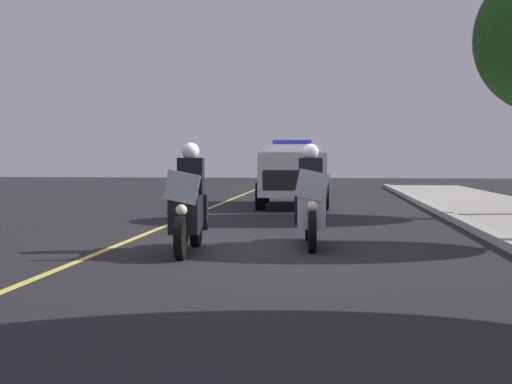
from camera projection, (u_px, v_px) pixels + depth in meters
The scene contains 6 objects.
ground_plane at pixel (255, 246), 10.89m from camera, with size 80.00×80.00×0.00m, color black.
curb_strip at pixel (512, 246), 10.42m from camera, with size 48.00×0.24×0.15m, color #B7B5AD.
lane_stripe_center at pixel (120, 244), 11.16m from camera, with size 48.00×0.12×0.01m, color #E0D14C.
police_motorcycle_lead_left at pixel (189, 208), 10.15m from camera, with size 2.14×0.61×1.72m.
police_motorcycle_lead_right at pixel (311, 204), 10.90m from camera, with size 2.14×0.61×1.72m.
police_suv at pixel (292, 172), 20.19m from camera, with size 5.01×2.32×2.05m.
Camera 1 is at (10.76, 1.26, 1.46)m, focal length 45.71 mm.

